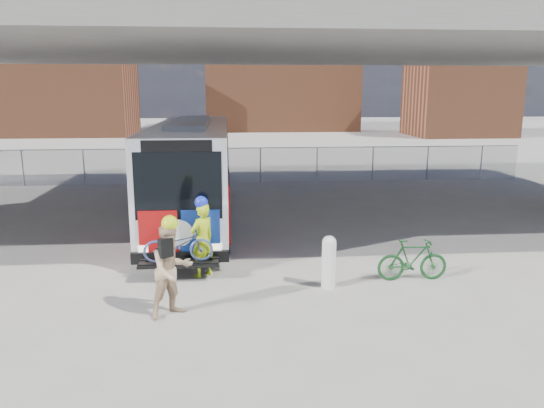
{
  "coord_description": "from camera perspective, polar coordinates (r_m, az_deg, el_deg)",
  "views": [
    {
      "loc": [
        -0.74,
        -15.44,
        4.72
      ],
      "look_at": [
        0.51,
        -0.92,
        1.6
      ],
      "focal_mm": 35.0,
      "sensor_mm": 36.0,
      "label": 1
    }
  ],
  "objects": [
    {
      "name": "bus",
      "position": [
        19.75,
        -8.54,
        4.34
      ],
      "size": [
        2.67,
        12.91,
        3.69
      ],
      "color": "silver",
      "rests_on": "ground"
    },
    {
      "name": "bike_parked",
      "position": [
        13.92,
        14.87,
        -5.83
      ],
      "size": [
        1.8,
        0.53,
        1.07
      ],
      "primitive_type": "imported",
      "rotation": [
        0.0,
        0.0,
        1.56
      ],
      "color": "#16471E",
      "rests_on": "ground"
    },
    {
      "name": "cyclist_hivis",
      "position": [
        13.74,
        -7.51,
        -3.64
      ],
      "size": [
        0.84,
        0.82,
        2.12
      ],
      "rotation": [
        0.0,
        0.0,
        3.87
      ],
      "color": "#BCDA16",
      "rests_on": "ground"
    },
    {
      "name": "cyclist_tan",
      "position": [
        11.47,
        -10.76,
        -6.87
      ],
      "size": [
        1.24,
        1.18,
        2.2
      ],
      "rotation": [
        0.0,
        0.0,
        0.61
      ],
      "color": "tan",
      "rests_on": "ground"
    },
    {
      "name": "chainlink_fence",
      "position": [
        27.65,
        -3.35,
        5.21
      ],
      "size": [
        30.0,
        0.06,
        30.0
      ],
      "color": "gray",
      "rests_on": "ground"
    },
    {
      "name": "overpass",
      "position": [
        19.54,
        -2.84,
        17.42
      ],
      "size": [
        40.0,
        16.0,
        7.95
      ],
      "color": "#605E59",
      "rests_on": "ground"
    },
    {
      "name": "brick_buildings",
      "position": [
        63.7,
        -3.21,
        12.69
      ],
      "size": [
        54.0,
        22.0,
        12.0
      ],
      "color": "brown",
      "rests_on": "ground"
    },
    {
      "name": "smokestack",
      "position": [
        72.39,
        7.24,
        18.15
      ],
      "size": [
        2.2,
        2.2,
        25.0
      ],
      "primitive_type": "cylinder",
      "color": "brown",
      "rests_on": "ground"
    },
    {
      "name": "ground",
      "position": [
        16.17,
        -2.07,
        -4.91
      ],
      "size": [
        160.0,
        160.0,
        0.0
      ],
      "primitive_type": "plane",
      "color": "#9E9991",
      "rests_on": "ground"
    },
    {
      "name": "bollard",
      "position": [
        13.0,
        6.14,
        -6.0
      ],
      "size": [
        0.34,
        0.34,
        1.31
      ],
      "color": "silver",
      "rests_on": "ground"
    }
  ]
}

